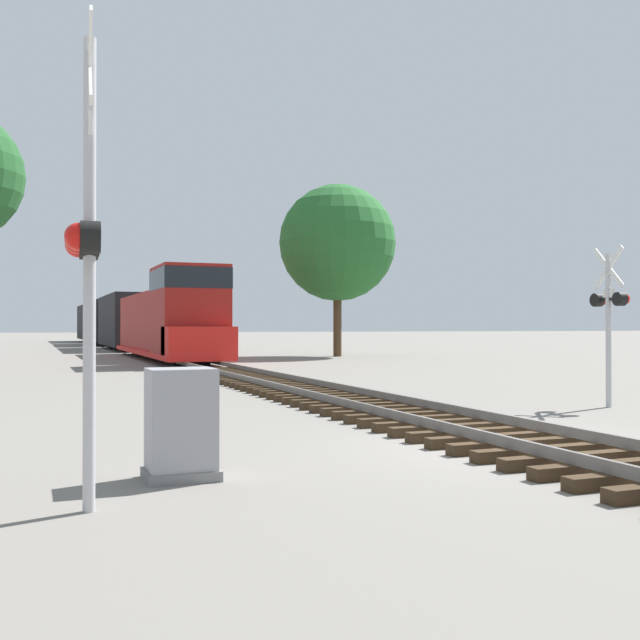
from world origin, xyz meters
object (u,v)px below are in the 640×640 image
relay_cabinet (181,425)px  crossing_signal_near (86,244)px  crossing_signal_far (609,309)px  freight_train (119,322)px  tree_mid_background (337,243)px

relay_cabinet → crossing_signal_near: bearing=-133.6°
crossing_signal_far → relay_cabinet: 11.18m
freight_train → tree_mid_background: (10.09, -21.28, 4.55)m
crossing_signal_far → relay_cabinet: (-10.22, -4.27, -1.52)m
crossing_signal_near → crossing_signal_far: size_ratio=1.34×
freight_train → crossing_signal_near: (-6.15, -54.00, 0.51)m
crossing_signal_near → tree_mid_background: 36.76m
crossing_signal_far → freight_train: bearing=6.9°
freight_train → crossing_signal_near: crossing_signal_near is taller
crossing_signal_far → relay_cabinet: size_ratio=2.73×
freight_train → relay_cabinet: freight_train is taller
crossing_signal_near → relay_cabinet: size_ratio=3.66×
crossing_signal_near → relay_cabinet: (1.14, 1.20, -1.94)m
relay_cabinet → tree_mid_background: tree_mid_background is taller
crossing_signal_near → relay_cabinet: bearing=139.3°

